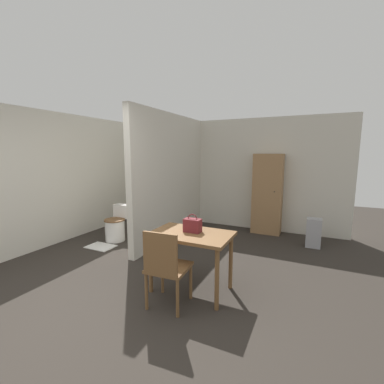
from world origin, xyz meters
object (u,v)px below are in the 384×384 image
at_px(dining_table, 191,241).
at_px(wooden_cabinet, 267,194).
at_px(toilet, 117,226).
at_px(handbag, 193,225).
at_px(space_heater, 314,233).
at_px(wooden_chair, 166,266).

distance_m(dining_table, wooden_cabinet, 2.92).
xyz_separation_m(toilet, handbag, (2.18, -1.05, 0.55)).
distance_m(dining_table, space_heater, 2.76).
distance_m(dining_table, handbag, 0.20).
height_order(dining_table, wooden_cabinet, wooden_cabinet).
distance_m(wooden_chair, space_heater, 3.18).
height_order(toilet, space_heater, toilet).
relative_size(wooden_chair, toilet, 1.33).
relative_size(dining_table, handbag, 4.30).
distance_m(handbag, space_heater, 2.75).
bearing_deg(dining_table, toilet, 153.37).
bearing_deg(toilet, dining_table, -26.63).
height_order(handbag, wooden_cabinet, wooden_cabinet).
bearing_deg(wooden_cabinet, dining_table, -98.89).
xyz_separation_m(wooden_cabinet, space_heater, (0.94, -0.52, -0.59)).
relative_size(toilet, handbag, 2.97).
xyz_separation_m(wooden_chair, toilet, (-2.10, 1.55, -0.21)).
bearing_deg(handbag, space_heater, 58.76).
height_order(wooden_chair, space_heater, wooden_chair).
xyz_separation_m(dining_table, wooden_cabinet, (0.45, 2.87, 0.21)).
bearing_deg(space_heater, handbag, -121.24).
distance_m(wooden_chair, handbag, 0.62).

